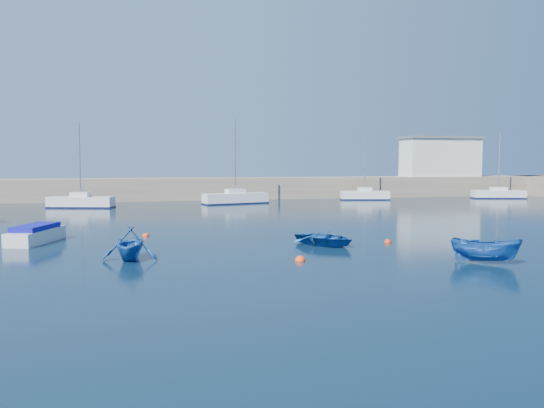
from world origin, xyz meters
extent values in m
plane|color=#0B1E30|center=(0.00, 0.00, 0.00)|extent=(220.00, 220.00, 0.00)
cube|color=gray|center=(0.00, 46.00, 1.30)|extent=(96.00, 4.50, 2.60)
cube|color=silver|center=(30.00, 46.00, 5.10)|extent=(10.00, 4.00, 5.00)
cube|color=silver|center=(-14.50, 36.76, 0.55)|extent=(6.61, 3.31, 1.11)
cylinder|color=#B7BABC|center=(-14.50, 36.76, 4.77)|extent=(0.16, 0.16, 7.33)
cube|color=silver|center=(1.28, 38.48, 0.57)|extent=(7.37, 3.68, 1.15)
cylinder|color=#B7BABC|center=(1.28, 38.48, 5.23)|extent=(0.17, 0.17, 8.17)
cube|color=silver|center=(17.29, 40.95, 0.53)|extent=(5.98, 2.77, 1.06)
cylinder|color=#B7BABC|center=(17.29, 40.95, 4.38)|extent=(0.16, 0.16, 6.63)
cube|color=silver|center=(34.55, 39.76, 0.50)|extent=(6.55, 3.17, 1.01)
cylinder|color=#B7BABC|center=(34.55, 39.76, 4.64)|extent=(0.15, 0.15, 7.26)
cube|color=silver|center=(-13.86, 13.43, 0.38)|extent=(2.65, 4.45, 0.75)
cube|color=#0E0C8D|center=(-13.86, 13.43, 0.89)|extent=(2.27, 3.43, 0.28)
imported|color=#174B9E|center=(1.96, 9.08, 0.38)|extent=(4.19, 4.45, 0.75)
imported|color=#174B9E|center=(-8.34, 6.87, 0.77)|extent=(2.86, 3.21, 1.54)
imported|color=#174B9E|center=(7.48, 2.54, 0.59)|extent=(3.12, 2.75, 1.18)
sphere|color=#FF420D|center=(-0.61, 4.86, 0.00)|extent=(0.49, 0.49, 0.49)
sphere|color=red|center=(5.73, 9.12, 0.00)|extent=(0.44, 0.44, 0.44)
sphere|color=#FF420D|center=(-7.78, 14.74, 0.00)|extent=(0.41, 0.41, 0.41)
camera|label=1|loc=(-7.05, -18.64, 4.63)|focal=35.00mm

